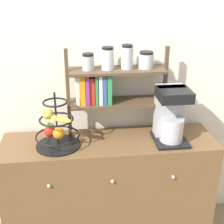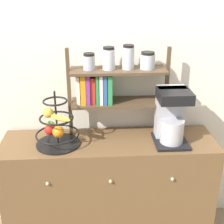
% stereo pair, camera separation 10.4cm
% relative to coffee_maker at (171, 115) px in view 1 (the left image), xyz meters
% --- Properties ---
extents(wall_back, '(7.00, 0.05, 2.60)m').
position_rel_coffee_maker_xyz_m(wall_back, '(-0.41, 0.27, 0.30)').
color(wall_back, silver).
rests_on(wall_back, ground_plane).
extents(sideboard, '(1.46, 0.43, 0.81)m').
position_rel_coffee_maker_xyz_m(sideboard, '(-0.41, 0.02, -0.59)').
color(sideboard, brown).
rests_on(sideboard, ground_plane).
extents(coffee_maker, '(0.22, 0.25, 0.37)m').
position_rel_coffee_maker_xyz_m(coffee_maker, '(0.00, 0.00, 0.00)').
color(coffee_maker, black).
rests_on(coffee_maker, sideboard).
extents(fruit_stand, '(0.29, 0.29, 0.37)m').
position_rel_coffee_maker_xyz_m(fruit_stand, '(-0.76, -0.01, -0.06)').
color(fruit_stand, black).
rests_on(fruit_stand, sideboard).
extents(shelf_hutch, '(0.68, 0.20, 0.63)m').
position_rel_coffee_maker_xyz_m(shelf_hutch, '(-0.40, 0.14, 0.20)').
color(shelf_hutch, brown).
rests_on(shelf_hutch, sideboard).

